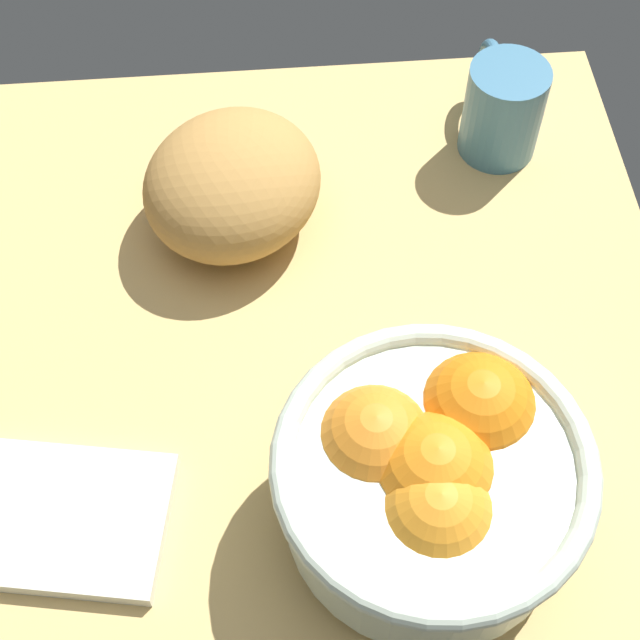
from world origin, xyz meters
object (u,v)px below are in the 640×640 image
at_px(mug, 502,107).
at_px(bread_loaf, 232,184).
at_px(napkin_folded, 65,519).
at_px(fruit_bowl, 430,476).

bearing_deg(mug, bread_loaf, 16.75).
bearing_deg(napkin_folded, bread_loaf, -115.89).
height_order(bread_loaf, napkin_folded, bread_loaf).
xyz_separation_m(bread_loaf, mug, (-0.24, -0.07, -0.00)).
height_order(napkin_folded, mug, mug).
bearing_deg(napkin_folded, fruit_bowl, 176.64).
xyz_separation_m(bread_loaf, napkin_folded, (0.13, 0.27, -0.04)).
relative_size(bread_loaf, mug, 1.38).
height_order(fruit_bowl, bread_loaf, fruit_bowl).
bearing_deg(mug, napkin_folded, 42.54).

